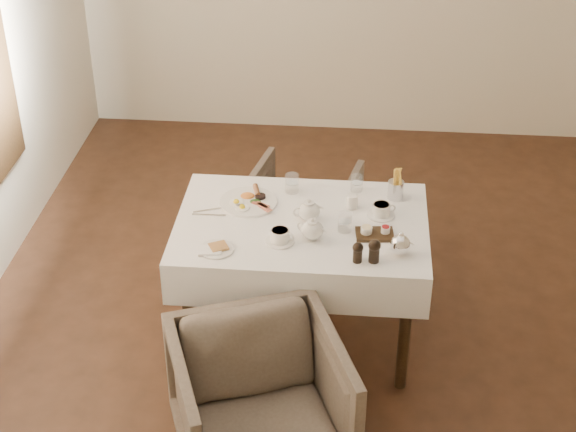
% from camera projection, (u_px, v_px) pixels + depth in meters
% --- Properties ---
extents(table, '(1.28, 0.88, 0.75)m').
position_uv_depth(table, '(302.00, 241.00, 4.53)').
color(table, black).
rests_on(table, ground).
extents(armchair_near, '(0.95, 0.96, 0.69)m').
position_uv_depth(armchair_near, '(260.00, 405.00, 3.95)').
color(armchair_near, '#4E4339').
rests_on(armchair_near, ground).
extents(armchair_far, '(0.74, 0.76, 0.58)m').
position_uv_depth(armchair_far, '(302.00, 214.00, 5.40)').
color(armchair_far, '#4E4339').
rests_on(armchair_far, ground).
extents(breakfast_plate, '(0.30, 0.30, 0.04)m').
position_uv_depth(breakfast_plate, '(249.00, 201.00, 4.62)').
color(breakfast_plate, white).
rests_on(breakfast_plate, table).
extents(side_plate, '(0.17, 0.17, 0.02)m').
position_uv_depth(side_plate, '(215.00, 249.00, 4.25)').
color(side_plate, white).
rests_on(side_plate, table).
extents(teapot_centre, '(0.19, 0.16, 0.12)m').
position_uv_depth(teapot_centre, '(309.00, 210.00, 4.45)').
color(teapot_centre, white).
rests_on(teapot_centre, table).
extents(teapot_front, '(0.18, 0.16, 0.12)m').
position_uv_depth(teapot_front, '(312.00, 229.00, 4.31)').
color(teapot_front, white).
rests_on(teapot_front, table).
extents(creamer, '(0.07, 0.07, 0.07)m').
position_uv_depth(creamer, '(352.00, 201.00, 4.57)').
color(creamer, white).
rests_on(creamer, table).
extents(teacup_near, '(0.14, 0.14, 0.07)m').
position_uv_depth(teacup_near, '(280.00, 237.00, 4.30)').
color(teacup_near, white).
rests_on(teacup_near, table).
extents(teacup_far, '(0.14, 0.14, 0.07)m').
position_uv_depth(teacup_far, '(381.00, 211.00, 4.50)').
color(teacup_far, white).
rests_on(teacup_far, table).
extents(glass_left, '(0.09, 0.09, 0.10)m').
position_uv_depth(glass_left, '(292.00, 183.00, 4.70)').
color(glass_left, silver).
rests_on(glass_left, table).
extents(glass_mid, '(0.09, 0.09, 0.10)m').
position_uv_depth(glass_mid, '(345.00, 222.00, 4.38)').
color(glass_mid, silver).
rests_on(glass_mid, table).
extents(glass_right, '(0.07, 0.07, 0.09)m').
position_uv_depth(glass_right, '(357.00, 183.00, 4.71)').
color(glass_right, silver).
rests_on(glass_right, table).
extents(condiment_board, '(0.20, 0.14, 0.05)m').
position_uv_depth(condiment_board, '(374.00, 233.00, 4.36)').
color(condiment_board, black).
rests_on(condiment_board, table).
extents(pepper_mill_left, '(0.07, 0.07, 0.11)m').
position_uv_depth(pepper_mill_left, '(358.00, 252.00, 4.15)').
color(pepper_mill_left, black).
rests_on(pepper_mill_left, table).
extents(pepper_mill_right, '(0.07, 0.07, 0.12)m').
position_uv_depth(pepper_mill_right, '(374.00, 251.00, 4.14)').
color(pepper_mill_right, black).
rests_on(pepper_mill_right, table).
extents(silver_pot, '(0.15, 0.13, 0.13)m').
position_uv_depth(silver_pot, '(400.00, 243.00, 4.19)').
color(silver_pot, white).
rests_on(silver_pot, table).
extents(fries_cup, '(0.08, 0.08, 0.18)m').
position_uv_depth(fries_cup, '(396.00, 185.00, 4.63)').
color(fries_cup, silver).
rests_on(fries_cup, table).
extents(cutlery_fork, '(0.17, 0.08, 0.00)m').
position_uv_depth(cutlery_fork, '(210.00, 210.00, 4.57)').
color(cutlery_fork, silver).
rests_on(cutlery_fork, table).
extents(cutlery_knife, '(0.17, 0.02, 0.00)m').
position_uv_depth(cutlery_knife, '(209.00, 215.00, 4.52)').
color(cutlery_knife, silver).
rests_on(cutlery_knife, table).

